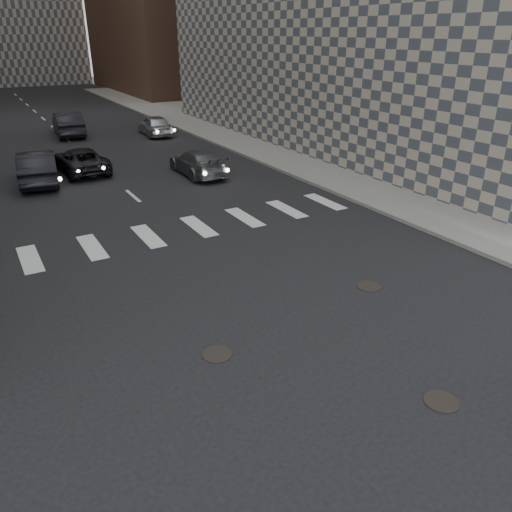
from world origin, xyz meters
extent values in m
plane|color=black|center=(0.00, 0.00, 0.00)|extent=(160.00, 160.00, 0.00)
cube|color=gray|center=(14.50, 20.00, 0.07)|extent=(13.00, 80.00, 0.15)
cube|color=black|center=(11.20, 14.00, 2.00)|extent=(0.30, 18.00, 4.00)
cylinder|color=black|center=(1.20, -2.50, 0.01)|extent=(0.70, 0.70, 0.02)
cylinder|color=black|center=(-2.00, 1.20, 0.01)|extent=(0.70, 0.70, 0.02)
cylinder|color=black|center=(3.30, 2.00, 0.01)|extent=(0.70, 0.70, 0.02)
imported|color=black|center=(-3.28, 18.31, 0.79)|extent=(2.31, 5.01, 1.59)
imported|color=slate|center=(4.05, 15.90, 0.65)|extent=(1.90, 4.49, 1.29)
imported|color=black|center=(-1.05, 19.35, 0.64)|extent=(2.29, 4.68, 1.28)
imported|color=silver|center=(5.74, 27.18, 0.71)|extent=(1.97, 4.30, 1.43)
imported|color=black|center=(0.42, 30.08, 0.83)|extent=(2.11, 5.14, 1.65)
camera|label=1|loc=(-5.98, -7.50, 6.80)|focal=35.00mm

